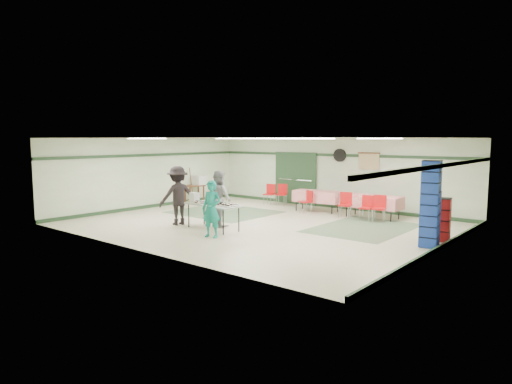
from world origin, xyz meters
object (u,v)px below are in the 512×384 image
Objects in this scene: volunteer_teal at (211,209)px; dining_table_b at (317,196)px; chair_c at (379,206)px; chair_d at (307,199)px; chair_b at (345,202)px; volunteer_grey at (219,198)px; volunteer_dark at (178,196)px; chair_loose_b at (270,192)px; serving_table at (213,206)px; crate_stack_blue_b at (430,204)px; chair_a at (367,205)px; crate_stack_red at (441,219)px; broom at (191,185)px; dining_table_a at (373,201)px; chair_loose_a at (282,192)px; crate_stack_blue_a at (430,219)px; office_printer at (199,180)px; printer_table at (194,188)px.

volunteer_teal is 5.64m from dining_table_b.
chair_d is (-2.75, -0.01, -0.03)m from chair_c.
chair_b is 1.22m from chair_c.
volunteer_grey is 0.94× the size of volunteer_dark.
serving_table is at bearing -82.01° from chair_loose_b.
chair_d is 0.38× the size of crate_stack_blue_b.
chair_loose_b is (-4.69, 0.85, 0.01)m from chair_a.
volunteer_dark is 0.85× the size of crate_stack_blue_b.
broom is at bearing 176.24° from crate_stack_red.
volunteer_teal reaches higher than chair_b.
dining_table_a is 1.07× the size of dining_table_b.
crate_stack_blue_a reaches higher than chair_loose_a.
broom is (-4.46, 2.93, -0.10)m from volunteer_grey.
crate_stack_blue_b is at bearing 124.70° from volunteer_dark.
chair_c is 2.87m from crate_stack_red.
chair_a is 0.44m from chair_c.
dining_table_b is at bearing 88.47° from serving_table.
chair_loose_a reaches higher than chair_loose_b.
chair_d reaches higher than serving_table.
chair_d is 0.98× the size of chair_loose_b.
chair_b is 1.78× the size of office_printer.
crate_stack_blue_b is 10.44m from printer_table.
chair_b is 4.37m from crate_stack_blue_a.
crate_stack_red is 2.33× the size of office_printer.
chair_d is (1.91, 4.41, -0.41)m from volunteer_dark.
chair_a is at bearing 24.76° from chair_d.
serving_table is 2.29× the size of chair_a.
volunteer_grey reaches higher than dining_table_b.
chair_loose_b is at bearing 101.66° from volunteer_teal.
chair_b is at bearing 173.08° from chair_a.
crate_stack_red is (0.00, 0.87, -0.13)m from crate_stack_blue_a.
serving_table is 4.75m from chair_b.
office_printer is (-10.30, 1.02, 0.37)m from crate_stack_red.
broom is (-7.96, -0.85, 0.23)m from chair_c.
volunteer_dark is at bearing 43.54° from volunteer_grey.
printer_table is (-5.17, -1.34, 0.06)m from dining_table_b.
chair_d is at bearing 165.43° from chair_c.
volunteer_dark reaches higher than chair_b.
chair_loose_a is 3.81m from broom.
broom is (-5.25, -1.42, 0.19)m from dining_table_b.
chair_b is at bearing 157.15° from crate_stack_red.
crate_stack_blue_b is 10.51m from broom.
volunteer_dark is at bearing -143.51° from chair_b.
volunteer_grey is 0.80× the size of crate_stack_blue_b.
broom is (-0.08, -0.08, 0.13)m from printer_table.
office_printer is at bearing -165.51° from chair_loose_b.
broom reaches higher than chair_loose_a.
volunteer_grey is 1.51× the size of crate_stack_red.
chair_loose_b is 3.10m from office_printer.
chair_d is at bearing -165.78° from dining_table_a.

